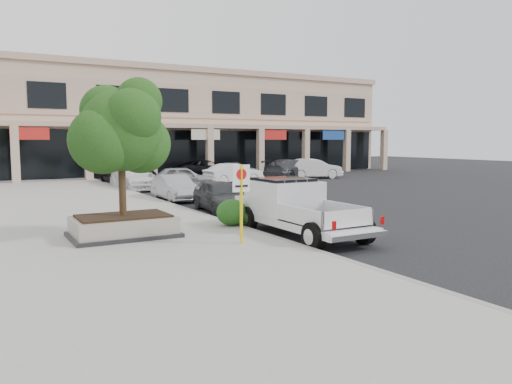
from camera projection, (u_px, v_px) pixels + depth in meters
ground at (335, 242)px, 15.38m from camera, size 120.00×120.00×0.00m
sidewalk at (109, 226)px, 17.86m from camera, size 8.00×52.00×0.15m
curb at (209, 218)px, 19.80m from camera, size 0.20×52.00×0.15m
strip_mall at (180, 123)px, 48.16m from camera, size 40.55×12.43×9.50m
planter at (123, 226)px, 15.51m from camera, size 3.20×2.20×0.68m
planter_tree at (124, 131)px, 15.40m from camera, size 2.90×2.55×4.00m
no_parking_sign at (241, 193)px, 14.34m from camera, size 0.55×0.09×2.30m
hedge at (232, 212)px, 17.49m from camera, size 1.10×0.99×0.93m
pickup_truck at (301, 208)px, 16.28m from camera, size 2.20×5.89×1.85m
curb_car_a at (221, 196)px, 21.91m from camera, size 2.06×4.24×1.39m
curb_car_b at (175, 188)px, 25.93m from camera, size 1.48×4.08×1.34m
curb_car_c at (134, 178)px, 31.73m from camera, size 2.39×5.13×1.45m
curb_car_d at (128, 174)px, 34.54m from camera, size 2.74×5.90×1.64m
lot_car_a at (183, 178)px, 31.83m from camera, size 4.61×2.67×1.48m
lot_car_b at (234, 174)px, 35.85m from camera, size 4.54×2.04×1.45m
lot_car_c at (291, 169)px, 40.08m from camera, size 5.96×4.30×1.60m
lot_car_d at (208, 168)px, 42.62m from camera, size 5.64×3.68×1.44m
lot_car_e at (235, 169)px, 41.82m from camera, size 4.28×2.85×1.35m
lot_car_f at (312, 169)px, 40.51m from camera, size 5.08×2.31×1.62m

